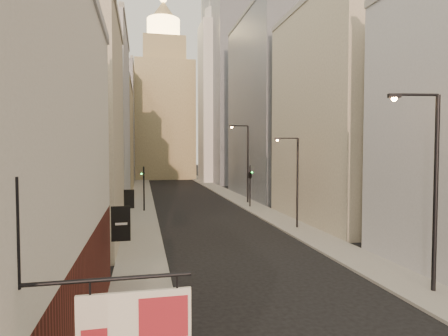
{
  "coord_description": "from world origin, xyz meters",
  "views": [
    {
      "loc": [
        -6.37,
        -2.36,
        6.69
      ],
      "look_at": [
        -1.21,
        21.29,
        5.6
      ],
      "focal_mm": 30.0,
      "sensor_mm": 36.0,
      "label": 1
    }
  ],
  "objects_px": {
    "streetlamp_far": "(246,159)",
    "traffic_light_right": "(250,174)",
    "clock_tower": "(164,107)",
    "white_tower": "(219,96)",
    "streetlamp_mid": "(295,177)",
    "traffic_light_left": "(144,181)",
    "streetlamp_near": "(431,180)"
  },
  "relations": [
    {
      "from": "white_tower",
      "to": "streetlamp_near",
      "type": "height_order",
      "value": "white_tower"
    },
    {
      "from": "streetlamp_mid",
      "to": "traffic_light_left",
      "type": "height_order",
      "value": "streetlamp_mid"
    },
    {
      "from": "streetlamp_mid",
      "to": "clock_tower",
      "type": "bearing_deg",
      "value": 113.12
    },
    {
      "from": "white_tower",
      "to": "traffic_light_left",
      "type": "distance_m",
      "value": 44.49
    },
    {
      "from": "streetlamp_mid",
      "to": "streetlamp_far",
      "type": "height_order",
      "value": "streetlamp_far"
    },
    {
      "from": "streetlamp_near",
      "to": "traffic_light_left",
      "type": "distance_m",
      "value": 30.02
    },
    {
      "from": "white_tower",
      "to": "clock_tower",
      "type": "bearing_deg",
      "value": 128.16
    },
    {
      "from": "traffic_light_right",
      "to": "white_tower",
      "type": "bearing_deg",
      "value": -84.3
    },
    {
      "from": "streetlamp_near",
      "to": "traffic_light_left",
      "type": "xyz_separation_m",
      "value": [
        -12.93,
        27.02,
        -1.95
      ]
    },
    {
      "from": "clock_tower",
      "to": "streetlamp_near",
      "type": "bearing_deg",
      "value": -84.48
    },
    {
      "from": "traffic_light_left",
      "to": "traffic_light_right",
      "type": "xyz_separation_m",
      "value": [
        12.27,
        0.48,
        0.56
      ]
    },
    {
      "from": "clock_tower",
      "to": "traffic_light_left",
      "type": "relative_size",
      "value": 8.98
    },
    {
      "from": "white_tower",
      "to": "streetlamp_far",
      "type": "height_order",
      "value": "white_tower"
    },
    {
      "from": "clock_tower",
      "to": "white_tower",
      "type": "bearing_deg",
      "value": -51.84
    },
    {
      "from": "white_tower",
      "to": "streetlamp_near",
      "type": "relative_size",
      "value": 4.45
    },
    {
      "from": "streetlamp_mid",
      "to": "traffic_light_right",
      "type": "height_order",
      "value": "streetlamp_mid"
    },
    {
      "from": "streetlamp_far",
      "to": "clock_tower",
      "type": "bearing_deg",
      "value": 91.43
    },
    {
      "from": "clock_tower",
      "to": "white_tower",
      "type": "height_order",
      "value": "clock_tower"
    },
    {
      "from": "traffic_light_left",
      "to": "traffic_light_right",
      "type": "distance_m",
      "value": 12.29
    },
    {
      "from": "clock_tower",
      "to": "streetlamp_near",
      "type": "height_order",
      "value": "clock_tower"
    },
    {
      "from": "streetlamp_far",
      "to": "traffic_light_right",
      "type": "bearing_deg",
      "value": -105.09
    },
    {
      "from": "streetlamp_near",
      "to": "streetlamp_far",
      "type": "relative_size",
      "value": 0.94
    },
    {
      "from": "clock_tower",
      "to": "traffic_light_right",
      "type": "bearing_deg",
      "value": -82.32
    },
    {
      "from": "clock_tower",
      "to": "traffic_light_left",
      "type": "bearing_deg",
      "value": -95.71
    },
    {
      "from": "clock_tower",
      "to": "streetlamp_mid",
      "type": "distance_m",
      "value": 66.2
    },
    {
      "from": "streetlamp_mid",
      "to": "traffic_light_right",
      "type": "distance_m",
      "value": 12.44
    },
    {
      "from": "streetlamp_near",
      "to": "streetlamp_mid",
      "type": "distance_m",
      "value": 15.11
    },
    {
      "from": "streetlamp_near",
      "to": "traffic_light_right",
      "type": "xyz_separation_m",
      "value": [
        -0.66,
        27.51,
        -1.39
      ]
    },
    {
      "from": "traffic_light_right",
      "to": "streetlamp_near",
      "type": "bearing_deg",
      "value": 103.06
    },
    {
      "from": "streetlamp_near",
      "to": "streetlamp_mid",
      "type": "xyz_separation_m",
      "value": [
        -0.29,
        15.08,
        -0.85
      ]
    },
    {
      "from": "streetlamp_near",
      "to": "clock_tower",
      "type": "bearing_deg",
      "value": 105.13
    },
    {
      "from": "streetlamp_near",
      "to": "streetlamp_mid",
      "type": "height_order",
      "value": "streetlamp_near"
    }
  ]
}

